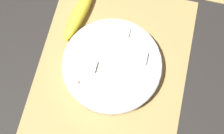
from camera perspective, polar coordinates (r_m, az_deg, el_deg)
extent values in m
plane|color=black|center=(0.85, 0.00, -0.54)|extent=(6.00, 6.00, 0.00)
cube|color=#A8844C|center=(0.84, 0.00, -0.48)|extent=(0.51, 0.40, 0.01)
cube|color=#3D2D19|center=(0.81, -2.79, -11.76)|extent=(0.01, 0.39, 0.00)
cube|color=#3D2D19|center=(0.82, -1.35, -5.99)|extent=(0.01, 0.39, 0.00)
cube|color=#3D2D19|center=(0.84, 0.00, -0.44)|extent=(0.01, 0.39, 0.00)
cube|color=#3D2D19|center=(0.87, 1.27, 4.79)|extent=(0.01, 0.39, 0.00)
cube|color=#3D2D19|center=(0.91, 2.47, 9.65)|extent=(0.01, 0.39, 0.00)
cylinder|color=silver|center=(0.82, 0.00, 0.11)|extent=(0.25, 0.25, 0.05)
torus|color=silver|center=(0.80, 0.00, 0.51)|extent=(0.26, 0.26, 0.01)
cylinder|color=#F7EFC6|center=(0.79, 0.50, -3.18)|extent=(0.03, 0.03, 0.01)
cylinder|color=#F7EFC6|center=(0.79, -3.75, -3.44)|extent=(0.03, 0.03, 0.01)
cylinder|color=#F7EFC6|center=(0.80, 0.64, -0.47)|extent=(0.03, 0.03, 0.01)
cylinder|color=#F7EFC6|center=(0.80, 4.16, -5.18)|extent=(0.03, 0.03, 0.01)
cylinder|color=#F7EFC6|center=(0.86, 1.09, 5.88)|extent=(0.02, 0.02, 0.01)
cylinder|color=#F7EFC6|center=(0.79, 5.94, -3.68)|extent=(0.03, 0.03, 0.01)
cylinder|color=#F7EFC6|center=(0.81, -0.62, 0.98)|extent=(0.03, 0.03, 0.01)
cylinder|color=#F7EFC6|center=(0.83, -2.30, 6.66)|extent=(0.03, 0.03, 0.01)
cylinder|color=#F7EFC6|center=(0.82, 2.74, 1.61)|extent=(0.03, 0.03, 0.01)
cylinder|color=#F7EFC6|center=(0.82, 1.50, -1.69)|extent=(0.03, 0.03, 0.01)
cylinder|color=#F7EFC6|center=(0.80, -2.64, -5.02)|extent=(0.03, 0.03, 0.01)
cube|color=white|center=(0.82, 4.75, 3.78)|extent=(0.02, 0.02, 0.02)
cube|color=white|center=(0.80, -3.85, -0.07)|extent=(0.03, 0.03, 0.03)
cube|color=white|center=(0.80, 4.11, -1.51)|extent=(0.02, 0.02, 0.02)
cube|color=white|center=(0.85, -1.16, 3.61)|extent=(0.02, 0.02, 0.02)
cube|color=white|center=(0.81, -4.76, -1.88)|extent=(0.02, 0.02, 0.02)
cube|color=white|center=(0.83, -6.83, -0.92)|extent=(0.03, 0.03, 0.03)
cube|color=white|center=(0.84, -3.75, 1.21)|extent=(0.02, 0.02, 0.02)
cube|color=white|center=(0.83, 6.82, 0.89)|extent=(0.03, 0.03, 0.03)
cube|color=white|center=(0.83, 2.30, 6.12)|extent=(0.03, 0.03, 0.03)
cube|color=white|center=(0.83, -6.35, 3.16)|extent=(0.03, 0.03, 0.03)
cube|color=white|center=(0.80, 5.20, 1.41)|extent=(0.03, 0.03, 0.03)
ellipsoid|color=orange|center=(0.85, 2.31, 4.06)|extent=(0.03, 0.01, 0.01)
ellipsoid|color=#B2231E|center=(0.79, -5.99, -2.95)|extent=(0.03, 0.02, 0.01)
ellipsoid|color=orange|center=(0.86, -4.01, 4.98)|extent=(0.03, 0.02, 0.01)
ellipsoid|color=orange|center=(0.80, 2.72, -3.58)|extent=(0.03, 0.02, 0.01)
ellipsoid|color=orange|center=(0.83, 4.81, -1.33)|extent=(0.03, 0.02, 0.01)
ellipsoid|color=yellow|center=(0.89, -5.99, 9.71)|extent=(0.18, 0.07, 0.04)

